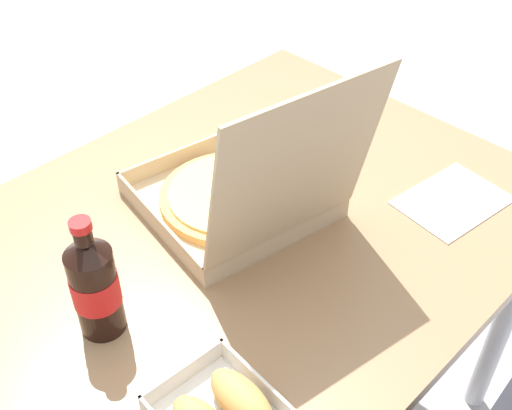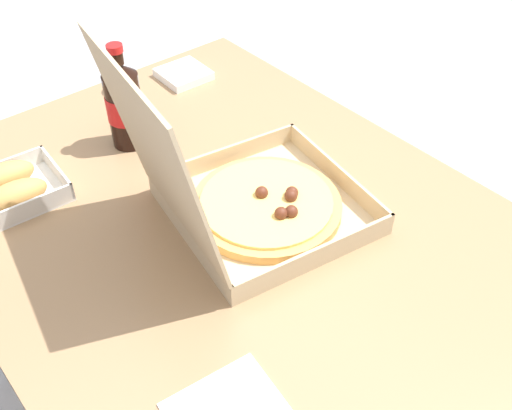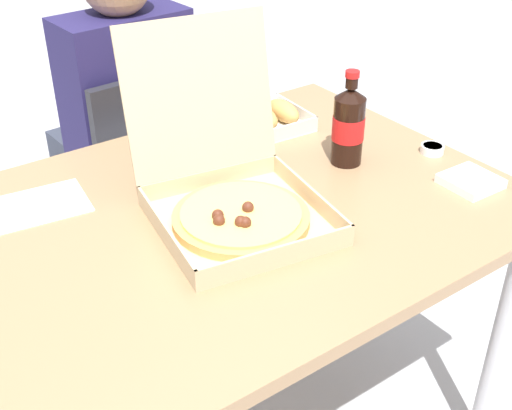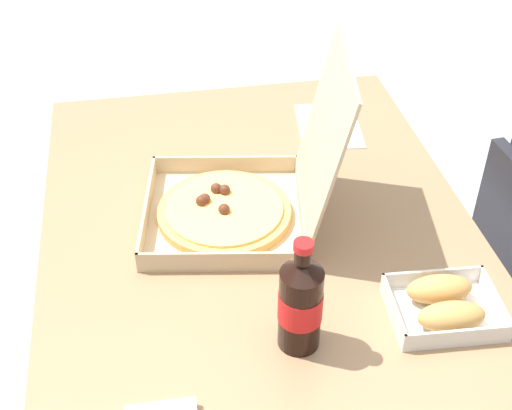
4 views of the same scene
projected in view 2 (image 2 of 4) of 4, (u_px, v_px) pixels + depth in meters
The scene contains 6 objects.
dining_table at pixel (229, 251), 1.13m from camera, with size 1.16×0.88×0.73m.
pizza_box_open at pixel (249, 198), 1.04m from camera, with size 0.38×0.44×0.36m.
bread_side_box at pixel (10, 188), 1.10m from camera, with size 0.16×0.20×0.06m.
cola_bottle at pixel (124, 104), 1.19m from camera, with size 0.07×0.07×0.22m.
napkin_pile at pixel (184, 74), 1.45m from camera, with size 0.11×0.11×0.02m, color white.
dipping_sauce_cup at pixel (117, 87), 1.40m from camera, with size 0.06×0.06×0.02m.
Camera 2 is at (-0.63, 0.46, 1.47)m, focal length 41.44 mm.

